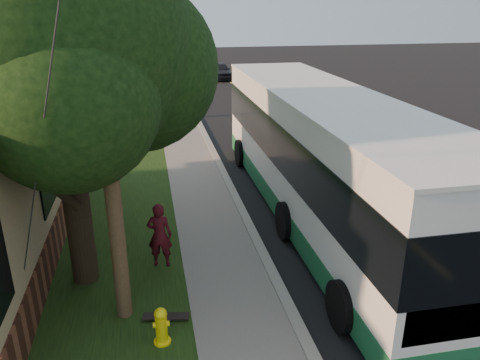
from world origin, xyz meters
The scene contains 15 objects.
ground centered at (0.00, 0.00, 0.00)m, with size 120.00×120.00×0.00m, color black.
road centered at (4.00, 10.00, 0.01)m, with size 8.00×80.00×0.01m, color black.
curb centered at (0.00, 10.00, 0.06)m, with size 0.25×80.00×0.12m, color gray.
sidewalk centered at (-1.00, 10.00, 0.04)m, with size 2.00×80.00×0.08m, color slate.
grass_verge centered at (-4.50, 10.00, 0.04)m, with size 5.00×80.00×0.07m, color black.
fire_hydrant centered at (-2.60, 0.00, 0.43)m, with size 0.32×0.32×0.74m.
utility_pole centered at (-3.31, 0.99, 4.63)m, with size 2.86×3.21×9.07m.
leafy_tree centered at (-4.17, 2.65, 5.17)m, with size 6.30×6.00×7.80m.
bare_tree_near centered at (-3.50, 18.00, 2.15)m, with size 1.38×1.21×4.31m.
bare_tree_far centered at (-3.00, 30.00, 2.00)m, with size 1.38×1.21×4.03m.
traffic_signal centered at (0.50, 34.00, 3.16)m, with size 0.18×0.22×5.50m.
transit_bus centered at (2.22, 4.71, 1.94)m, with size 3.11×13.49×3.64m.
skateboarder centered at (-2.50, 2.76, 0.87)m, with size 0.58×0.38×1.59m, color #4A0E17.
skateboard_spare centered at (-2.50, 0.66, 0.13)m, with size 0.94×0.39×0.09m.
distant_car centered at (3.41, 31.43, 0.68)m, with size 1.60×3.97×1.35m, color black.
Camera 1 is at (-2.56, -7.14, 5.95)m, focal length 35.00 mm.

